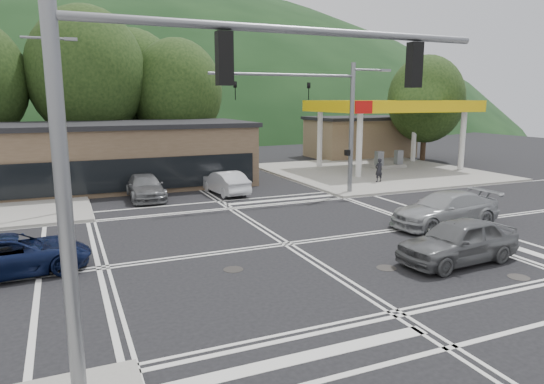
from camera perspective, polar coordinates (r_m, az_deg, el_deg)
name	(u,v)px	position (r m, az deg, el deg)	size (l,w,h in m)	color
ground	(287,244)	(19.98, 1.75, -6.14)	(120.00, 120.00, 0.00)	black
sidewalk_ne	(376,172)	(40.14, 12.11, 2.36)	(16.00, 16.00, 0.15)	gray
gas_station_canopy	(391,109)	(41.71, 13.84, 9.45)	(12.32, 8.34, 5.75)	silver
convenience_store	(360,138)	(50.95, 10.27, 6.25)	(10.00, 6.00, 3.80)	#846B4F
commercial_row	(66,159)	(34.50, -23.06, 3.60)	(24.00, 8.00, 4.00)	brown
hill_north	(104,128)	(107.76, -19.19, 7.15)	(252.00, 126.00, 140.00)	black
tree_n_b	(87,74)	(41.39, -20.96, 12.86)	(9.00, 9.00, 12.98)	#382619
tree_n_c	(177,91)	(42.29, -11.15, 11.54)	(7.60, 7.60, 10.87)	#382619
tree_n_e	(133,84)	(45.72, -16.04, 12.08)	(8.40, 8.40, 11.98)	#382619
tree_ne	(426,99)	(49.23, 17.65, 10.36)	(7.20, 7.20, 9.99)	#382619
streetlight_nw	(54,116)	(26.30, -24.30, 8.19)	(2.50, 0.25, 9.00)	slate
signal_mast_ne	(334,112)	(29.63, 7.31, 9.29)	(11.65, 0.30, 8.00)	slate
signal_mast_sw	(165,139)	(9.29, -12.50, 6.15)	(9.14, 0.28, 8.00)	slate
car_blue_west	(13,255)	(18.61, -28.19, -6.54)	(2.28, 4.95, 1.38)	#0C1638
car_grey_center	(458,241)	(18.83, 21.06, -5.37)	(1.92, 4.77, 1.62)	#57595C
car_silver_east	(445,209)	(23.98, 19.68, -1.94)	(2.22, 5.46, 1.58)	#989C9F
car_queue_a	(225,182)	(30.47, -5.56, 1.14)	(1.53, 4.40, 1.45)	silver
car_queue_b	(210,173)	(34.41, -7.30, 2.25)	(1.76, 4.37, 1.49)	silver
car_northbound	(145,187)	(29.79, -14.71, 0.59)	(1.99, 4.91, 1.42)	slate
pedestrian	(379,170)	(34.67, 12.46, 2.54)	(0.60, 0.40, 1.66)	black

